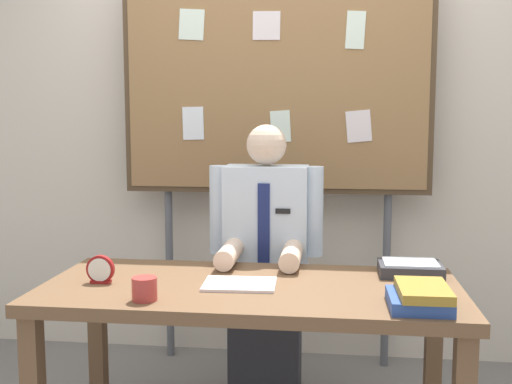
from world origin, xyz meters
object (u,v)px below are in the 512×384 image
at_px(desk_clock, 100,271).
at_px(open_notebook, 240,284).
at_px(person, 266,276).
at_px(book_stack, 420,297).
at_px(coffee_mug, 145,289).
at_px(paper_tray, 410,268).
at_px(bulletin_board, 276,83).
at_px(desk, 251,307).

bearing_deg(desk_clock, open_notebook, 3.11).
xyz_separation_m(person, book_stack, (0.63, -0.79, 0.15)).
height_order(person, coffee_mug, person).
height_order(person, desk_clock, person).
bearing_deg(paper_tray, bulletin_board, 128.63).
xyz_separation_m(book_stack, paper_tray, (0.02, 0.46, -0.01)).
bearing_deg(person, open_notebook, -94.00).
bearing_deg(bulletin_board, person, -89.99).
relative_size(book_stack, coffee_mug, 2.90).
distance_m(book_stack, paper_tray, 0.46).
bearing_deg(desk, desk_clock, -175.20).
height_order(desk_clock, coffee_mug, desk_clock).
relative_size(bulletin_board, desk_clock, 19.82).
distance_m(desk_clock, coffee_mug, 0.32).
distance_m(desk, paper_tray, 0.70).
bearing_deg(desk_clock, person, 45.80).
distance_m(bulletin_board, paper_tray, 1.32).
bearing_deg(desk_clock, paper_tray, 12.86).
bearing_deg(book_stack, desk, 160.48).
relative_size(open_notebook, coffee_mug, 3.08).
distance_m(desk, bulletin_board, 1.40).
bearing_deg(open_notebook, person, 86.00).
bearing_deg(open_notebook, bulletin_board, 87.80).
relative_size(book_stack, desk_clock, 2.36).
bearing_deg(paper_tray, desk_clock, -167.14).
bearing_deg(bulletin_board, book_stack, -63.65).
bearing_deg(desk, book_stack, -19.52).
bearing_deg(bulletin_board, desk_clock, -118.73).
height_order(coffee_mug, paper_tray, coffee_mug).
distance_m(bulletin_board, open_notebook, 1.36).
xyz_separation_m(desk_clock, coffee_mug, (0.25, -0.21, -0.01)).
bearing_deg(open_notebook, book_stack, -16.84).
distance_m(person, open_notebook, 0.60).
distance_m(person, bulletin_board, 1.07).
bearing_deg(book_stack, paper_tray, 87.50).
bearing_deg(desk, coffee_mug, -143.97).
bearing_deg(bulletin_board, coffee_mug, -105.20).
bearing_deg(coffee_mug, desk_clock, 140.02).
height_order(desk, book_stack, book_stack).
height_order(bulletin_board, coffee_mug, bulletin_board).
xyz_separation_m(person, bulletin_board, (-0.00, 0.48, 0.96)).
height_order(open_notebook, desk_clock, desk_clock).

